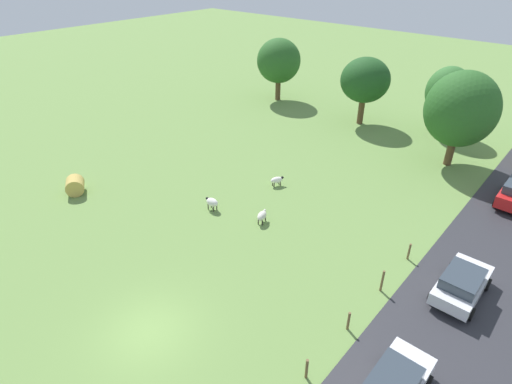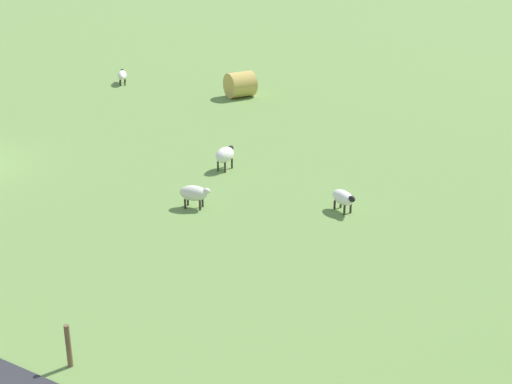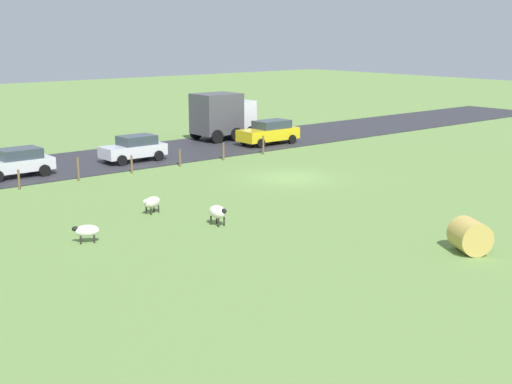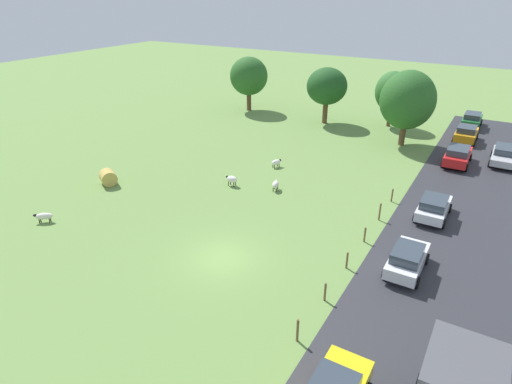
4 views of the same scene
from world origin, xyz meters
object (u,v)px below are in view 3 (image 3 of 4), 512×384
object	(u,v)px
sheep_1	(152,202)
sheep_2	(87,231)
sheep_3	(218,212)
hay_bale_0	(470,236)
car_0	(134,148)
car_5	(16,162)
car_3	(269,132)
truck_0	(222,115)

from	to	relation	value
sheep_1	sheep_2	world-z (taller)	sheep_1
sheep_2	sheep_3	size ratio (longest dim) A/B	1.03
sheep_1	sheep_2	distance (m)	4.78
hay_bale_0	car_0	bearing A→B (deg)	0.31
sheep_3	car_5	xyz separation A→B (m)	(14.93, 2.63, 0.29)
car_0	sheep_3	bearing A→B (deg)	162.36
sheep_3	car_3	size ratio (longest dim) A/B	0.23
truck_0	car_0	distance (m)	10.28
sheep_2	car_5	distance (m)	13.97
sheep_3	truck_0	world-z (taller)	truck_0
sheep_3	sheep_1	bearing A→B (deg)	17.01
truck_0	sheep_2	bearing A→B (deg)	131.45
car_5	sheep_1	bearing A→B (deg)	-172.18
truck_0	car_5	distance (m)	17.30
car_5	hay_bale_0	bearing A→B (deg)	-162.50
truck_0	car_3	world-z (taller)	truck_0
sheep_3	car_0	distance (m)	15.57
sheep_1	sheep_2	bearing A→B (deg)	117.45
sheep_2	sheep_3	world-z (taller)	sheep_3
car_0	sheep_2	bearing A→B (deg)	143.68
sheep_2	truck_0	world-z (taller)	truck_0
sheep_2	truck_0	xyz separation A→B (m)	(17.27, -19.56, 1.38)
sheep_1	car_3	distance (m)	19.89
sheep_2	truck_0	bearing A→B (deg)	-48.55
car_0	car_5	distance (m)	7.35
sheep_1	car_3	world-z (taller)	car_3
hay_bale_0	car_5	xyz separation A→B (m)	(23.70, 7.47, 0.24)
sheep_2	sheep_3	xyz separation A→B (m)	(-1.22, -5.29, 0.10)
hay_bale_0	car_5	bearing A→B (deg)	17.50
truck_0	car_3	bearing A→B (deg)	-163.64
sheep_3	car_5	distance (m)	15.16
sheep_2	car_3	xyz separation A→B (m)	(13.34, -20.71, 0.45)
sheep_3	truck_0	distance (m)	23.40
sheep_1	car_0	size ratio (longest dim) A/B	0.27
sheep_1	car_5	distance (m)	11.62
sheep_2	car_0	distance (m)	16.90
sheep_2	car_5	size ratio (longest dim) A/B	0.26
sheep_1	truck_0	xyz separation A→B (m)	(15.07, -15.32, 1.35)
sheep_1	car_5	size ratio (longest dim) A/B	0.27
sheep_3	car_0	bearing A→B (deg)	-17.64
car_3	sheep_3	bearing A→B (deg)	133.36
car_0	truck_0	bearing A→B (deg)	-69.02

